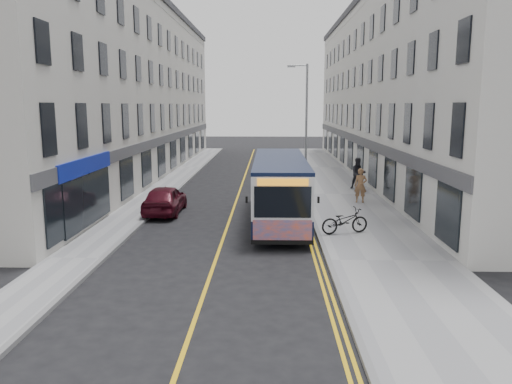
# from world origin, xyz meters

# --- Properties ---
(ground) EXTENTS (140.00, 140.00, 0.00)m
(ground) POSITION_xyz_m (0.00, 0.00, 0.00)
(ground) COLOR black
(ground) RESTS_ON ground
(pavement_east) EXTENTS (4.50, 64.00, 0.12)m
(pavement_east) POSITION_xyz_m (6.25, 12.00, 0.06)
(pavement_east) COLOR #939396
(pavement_east) RESTS_ON ground
(pavement_west) EXTENTS (2.00, 64.00, 0.12)m
(pavement_west) POSITION_xyz_m (-5.00, 12.00, 0.06)
(pavement_west) COLOR #939396
(pavement_west) RESTS_ON ground
(kerb_east) EXTENTS (0.18, 64.00, 0.13)m
(kerb_east) POSITION_xyz_m (4.00, 12.00, 0.07)
(kerb_east) COLOR slate
(kerb_east) RESTS_ON ground
(kerb_west) EXTENTS (0.18, 64.00, 0.13)m
(kerb_west) POSITION_xyz_m (-4.00, 12.00, 0.07)
(kerb_west) COLOR slate
(kerb_west) RESTS_ON ground
(road_centre_line) EXTENTS (0.12, 64.00, 0.01)m
(road_centre_line) POSITION_xyz_m (0.00, 12.00, 0.00)
(road_centre_line) COLOR yellow
(road_centre_line) RESTS_ON ground
(road_dbl_yellow_inner) EXTENTS (0.10, 64.00, 0.01)m
(road_dbl_yellow_inner) POSITION_xyz_m (3.55, 12.00, 0.00)
(road_dbl_yellow_inner) COLOR yellow
(road_dbl_yellow_inner) RESTS_ON ground
(road_dbl_yellow_outer) EXTENTS (0.10, 64.00, 0.01)m
(road_dbl_yellow_outer) POSITION_xyz_m (3.75, 12.00, 0.00)
(road_dbl_yellow_outer) COLOR yellow
(road_dbl_yellow_outer) RESTS_ON ground
(terrace_east) EXTENTS (6.00, 46.00, 13.00)m
(terrace_east) POSITION_xyz_m (11.50, 21.00, 6.50)
(terrace_east) COLOR silver
(terrace_east) RESTS_ON ground
(terrace_west) EXTENTS (6.00, 46.00, 13.00)m
(terrace_west) POSITION_xyz_m (-9.00, 21.00, 6.50)
(terrace_west) COLOR beige
(terrace_west) RESTS_ON ground
(streetlamp) EXTENTS (1.32, 0.18, 8.00)m
(streetlamp) POSITION_xyz_m (4.17, 14.00, 4.38)
(streetlamp) COLOR gray
(streetlamp) RESTS_ON ground
(city_bus) EXTENTS (2.43, 10.38, 3.01)m
(city_bus) POSITION_xyz_m (2.40, 5.21, 1.65)
(city_bus) COLOR black
(city_bus) RESTS_ON ground
(bicycle) EXTENTS (2.19, 1.29, 1.09)m
(bicycle) POSITION_xyz_m (5.09, 2.45, 0.66)
(bicycle) COLOR black
(bicycle) RESTS_ON pavement_east
(pedestrian_near) EXTENTS (0.78, 0.61, 1.90)m
(pedestrian_near) POSITION_xyz_m (6.97, 9.31, 1.07)
(pedestrian_near) COLOR #936742
(pedestrian_near) RESTS_ON pavement_east
(pedestrian_far) EXTENTS (0.99, 0.78, 2.00)m
(pedestrian_far) POSITION_xyz_m (7.64, 13.94, 1.12)
(pedestrian_far) COLOR black
(pedestrian_far) RESTS_ON pavement_east
(car_white) EXTENTS (1.69, 4.23, 1.37)m
(car_white) POSITION_xyz_m (3.20, 21.05, 0.68)
(car_white) COLOR silver
(car_white) RESTS_ON ground
(car_maroon) EXTENTS (1.74, 4.31, 1.47)m
(car_maroon) POSITION_xyz_m (-3.40, 6.71, 0.73)
(car_maroon) COLOR #440B17
(car_maroon) RESTS_ON ground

